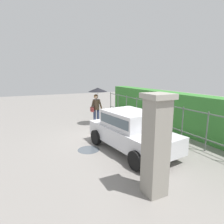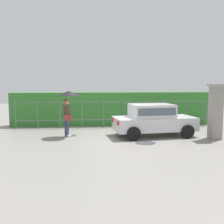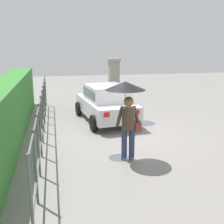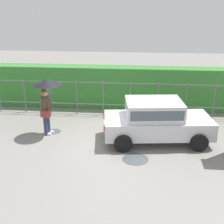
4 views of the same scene
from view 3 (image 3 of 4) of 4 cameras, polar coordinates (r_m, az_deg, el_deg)
ground_plane at (r=9.69m, az=1.11°, el=-4.27°), size 40.00×40.00×0.00m
car at (r=10.97m, az=-1.32°, el=2.17°), size 3.89×2.22×1.48m
pedestrian at (r=7.04m, az=3.11°, el=2.31°), size 1.05×1.05×2.10m
gate_pillar at (r=13.55m, az=0.38°, el=6.21°), size 0.60×0.60×2.42m
fence_section at (r=9.25m, az=-14.39°, el=-0.26°), size 10.57×0.05×1.50m
hedge_row at (r=9.33m, az=-21.07°, el=0.16°), size 11.52×0.90×1.90m
puddle_near at (r=10.90m, az=6.86°, el=-2.34°), size 0.83×0.83×0.00m
puddle_far at (r=7.55m, az=1.39°, el=-9.54°), size 0.54×0.54×0.00m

